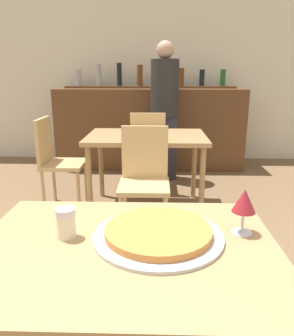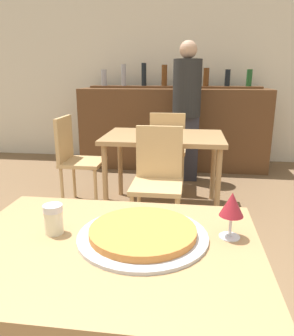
{
  "view_description": "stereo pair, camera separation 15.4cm",
  "coord_description": "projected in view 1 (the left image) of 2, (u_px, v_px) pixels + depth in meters",
  "views": [
    {
      "loc": [
        0.1,
        -0.93,
        1.31
      ],
      "look_at": [
        0.05,
        0.55,
        0.88
      ],
      "focal_mm": 35.0,
      "sensor_mm": 36.0,
      "label": 1
    },
    {
      "loc": [
        0.25,
        -0.92,
        1.31
      ],
      "look_at": [
        0.05,
        0.55,
        0.88
      ],
      "focal_mm": 35.0,
      "sensor_mm": 36.0,
      "label": 2
    }
  ],
  "objects": [
    {
      "name": "person_standing",
      "position": [
        164.0,
        107.0,
        4.01
      ],
      "size": [
        0.34,
        0.34,
        1.68
      ],
      "color": "#2D2D38",
      "rests_on": "ground_plane"
    },
    {
      "name": "dining_table_near",
      "position": [
        126.0,
        273.0,
        1.07
      ],
      "size": [
        0.98,
        0.73,
        0.78
      ],
      "color": "#A87F51",
      "rests_on": "ground_plane"
    },
    {
      "name": "pizza_tray",
      "position": [
        158.0,
        233.0,
        1.09
      ],
      "size": [
        0.44,
        0.44,
        0.04
      ],
      "color": "#B7B7BC",
      "rests_on": "dining_table_near"
    },
    {
      "name": "cheese_shaker",
      "position": [
        66.0,
        223.0,
        1.08
      ],
      "size": [
        0.07,
        0.07,
        0.1
      ],
      "color": "beige",
      "rests_on": "dining_table_near"
    },
    {
      "name": "chair_far_side_front",
      "position": [
        144.0,
        175.0,
        2.64
      ],
      "size": [
        0.4,
        0.4,
        0.9
      ],
      "color": "tan",
      "rests_on": "ground_plane"
    },
    {
      "name": "chair_far_side_back",
      "position": [
        148.0,
        146.0,
        3.7
      ],
      "size": [
        0.4,
        0.4,
        0.9
      ],
      "rotation": [
        0.0,
        0.0,
        3.14
      ],
      "color": "tan",
      "rests_on": "ground_plane"
    },
    {
      "name": "bar_back_shelf",
      "position": [
        150.0,
        83.0,
        4.63
      ],
      "size": [
        2.39,
        0.24,
        0.34
      ],
      "color": "brown",
      "rests_on": "bar_counter"
    },
    {
      "name": "dining_table_far",
      "position": [
        146.0,
        144.0,
        3.13
      ],
      "size": [
        1.12,
        0.77,
        0.75
      ],
      "color": "#A87F51",
      "rests_on": "ground_plane"
    },
    {
      "name": "wall_back",
      "position": [
        151.0,
        67.0,
        4.92
      ],
      "size": [
        8.0,
        0.05,
        2.8
      ],
      "color": "silver",
      "rests_on": "ground_plane"
    },
    {
      "name": "chair_far_side_left",
      "position": [
        55.0,
        157.0,
        3.2
      ],
      "size": [
        0.4,
        0.4,
        0.9
      ],
      "rotation": [
        0.0,
        0.0,
        1.57
      ],
      "color": "tan",
      "rests_on": "ground_plane"
    },
    {
      "name": "bar_counter",
      "position": [
        150.0,
        128.0,
        4.67
      ],
      "size": [
        2.6,
        0.56,
        1.11
      ],
      "color": "brown",
      "rests_on": "ground_plane"
    },
    {
      "name": "wine_glass",
      "position": [
        244.0,
        202.0,
        1.1
      ],
      "size": [
        0.08,
        0.08,
        0.16
      ],
      "color": "silver",
      "rests_on": "dining_table_near"
    }
  ]
}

